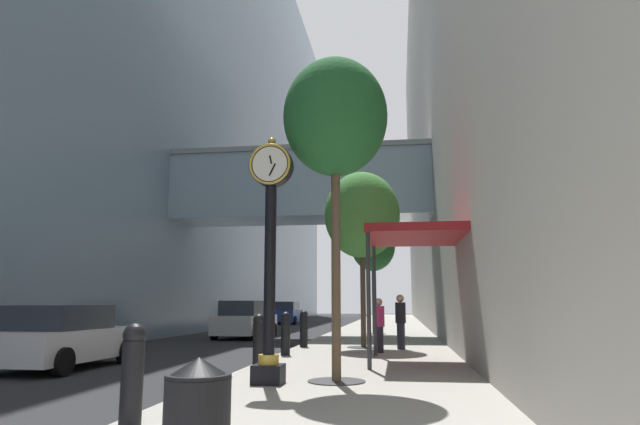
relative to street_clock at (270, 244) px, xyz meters
name	(u,v)px	position (x,y,z in m)	size (l,w,h in m)	color
ground_plane	(334,333)	(-1.14, 20.05, -2.73)	(110.00, 110.00, 0.00)	#262628
sidewalk_right	(383,329)	(1.46, 23.05, -2.66)	(5.20, 80.00, 0.14)	#9E998E
building_block_left	(166,63)	(-12.90, 23.01, 15.06)	(21.81, 80.00, 35.69)	#758EA8
building_block_right	(493,75)	(8.55, 23.05, 12.85)	(9.00, 80.00, 31.15)	gray
street_clock	(270,244)	(0.00, 0.00, 0.00)	(0.84, 0.55, 4.71)	black
bollard_nearest	(133,372)	(-0.83, -3.67, -1.95)	(0.28, 0.28, 1.22)	black
bollard_third	(259,339)	(-0.83, 2.49, -1.95)	(0.28, 0.28, 1.22)	black
bollard_fourth	(286,332)	(-0.83, 5.56, -1.95)	(0.28, 0.28, 1.22)	black
bollard_fifth	(304,328)	(-0.83, 8.64, -1.95)	(0.28, 0.28, 1.22)	black
street_tree_near	(335,119)	(1.21, 0.47, 2.60)	(2.13, 2.13, 6.47)	#333335
street_tree_mid_near	(362,215)	(1.21, 8.63, 1.90)	(2.62, 2.62, 6.02)	#333335
street_tree_mid_far	(373,246)	(1.21, 16.78, 1.65)	(2.17, 2.17, 5.52)	#333335
trash_bin	(197,425)	(0.85, -5.92, -2.05)	(0.53, 0.53, 1.05)	black
pedestrian_walking	(379,324)	(1.81, 6.72, -1.74)	(0.43, 0.43, 1.62)	#23232D
pedestrian_by_clock	(401,320)	(2.46, 8.09, -1.66)	(0.41, 0.41, 1.75)	#23232D
storefront_awning	(413,238)	(2.81, 4.09, 0.55)	(2.40, 3.60, 3.30)	maroon
car_blue_near	(287,313)	(-6.31, 32.41, -1.89)	(2.12, 4.44, 1.73)	navy
car_silver_mid	(245,320)	(-4.69, 14.97, -1.90)	(2.23, 4.49, 1.72)	#B7BABF
car_white_far	(63,338)	(-5.91, 2.72, -1.97)	(2.13, 4.07, 1.56)	silver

